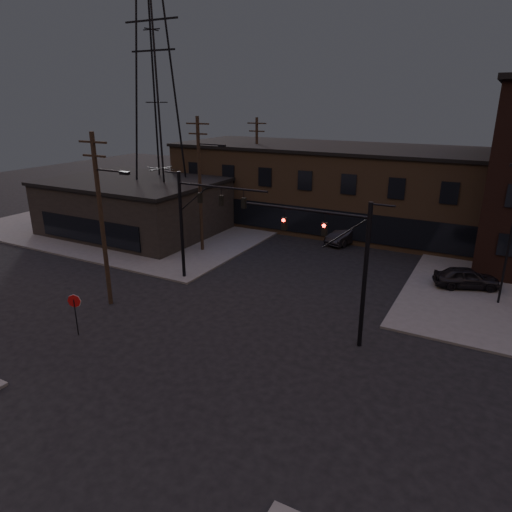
{
  "coord_description": "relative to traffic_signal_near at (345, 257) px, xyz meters",
  "views": [
    {
      "loc": [
        12.02,
        -17.56,
        12.78
      ],
      "look_at": [
        -0.81,
        6.11,
        3.5
      ],
      "focal_mm": 32.0,
      "sensor_mm": 36.0,
      "label": 1
    }
  ],
  "objects": [
    {
      "name": "ground",
      "position": [
        -5.36,
        -4.5,
        -4.93
      ],
      "size": [
        140.0,
        140.0,
        0.0
      ],
      "primitive_type": "plane",
      "color": "black",
      "rests_on": "ground"
    },
    {
      "name": "sidewalk_nw",
      "position": [
        -27.36,
        17.5,
        -4.86
      ],
      "size": [
        30.0,
        30.0,
        0.15
      ],
      "primitive_type": "cube",
      "color": "#474744",
      "rests_on": "ground"
    },
    {
      "name": "building_row",
      "position": [
        -5.36,
        23.5,
        -0.93
      ],
      "size": [
        40.0,
        12.0,
        8.0
      ],
      "primitive_type": "cube",
      "color": "#4F3D2A",
      "rests_on": "ground"
    },
    {
      "name": "building_left",
      "position": [
        -25.36,
        11.5,
        -2.43
      ],
      "size": [
        16.0,
        12.0,
        5.0
      ],
      "primitive_type": "cube",
      "color": "black",
      "rests_on": "ground"
    },
    {
      "name": "traffic_signal_near",
      "position": [
        0.0,
        0.0,
        0.0
      ],
      "size": [
        7.12,
        0.24,
        8.0
      ],
      "color": "black",
      "rests_on": "ground"
    },
    {
      "name": "traffic_signal_far",
      "position": [
        -12.07,
        3.5,
        0.08
      ],
      "size": [
        7.12,
        0.24,
        8.0
      ],
      "color": "black",
      "rests_on": "ground"
    },
    {
      "name": "stop_sign",
      "position": [
        -13.36,
        -6.49,
        -3.09
      ],
      "size": [
        0.72,
        0.33,
        2.48
      ],
      "color": "black",
      "rests_on": "ground"
    },
    {
      "name": "utility_pole_near",
      "position": [
        -14.79,
        -2.5,
        0.94
      ],
      "size": [
        3.7,
        0.28,
        11.0
      ],
      "color": "black",
      "rests_on": "ground"
    },
    {
      "name": "utility_pole_mid",
      "position": [
        -15.79,
        9.5,
        1.19
      ],
      "size": [
        3.7,
        0.28,
        11.5
      ],
      "color": "black",
      "rests_on": "ground"
    },
    {
      "name": "utility_pole_far",
      "position": [
        -16.86,
        21.5,
        0.85
      ],
      "size": [
        2.2,
        0.28,
        11.0
      ],
      "color": "black",
      "rests_on": "ground"
    },
    {
      "name": "transmission_tower",
      "position": [
        -23.36,
        13.5,
        7.57
      ],
      "size": [
        7.0,
        7.0,
        25.0
      ],
      "primitive_type": null,
      "color": "black",
      "rests_on": "ground"
    },
    {
      "name": "parked_car_lot_a",
      "position": [
        5.49,
        11.24,
        -4.04
      ],
      "size": [
        4.68,
        3.2,
        1.48
      ],
      "primitive_type": "imported",
      "rotation": [
        0.0,
        0.0,
        1.94
      ],
      "color": "black",
      "rests_on": "sidewalk_ne"
    },
    {
      "name": "car_crossing",
      "position": [
        -5.36,
        17.89,
        -4.14
      ],
      "size": [
        3.02,
        5.07,
        1.58
      ],
      "primitive_type": "imported",
      "rotation": [
        0.0,
        0.0,
        -0.3
      ],
      "color": "black",
      "rests_on": "ground"
    }
  ]
}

